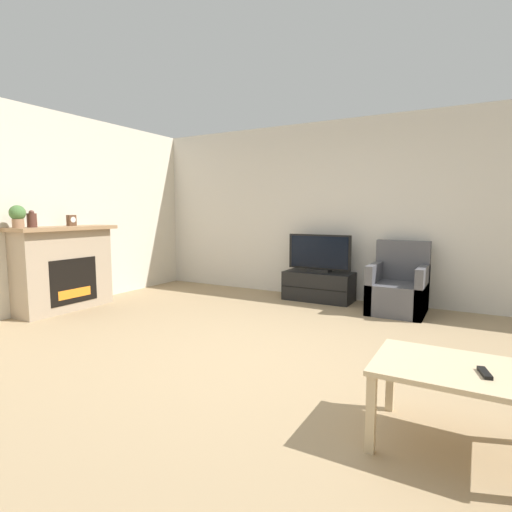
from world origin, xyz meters
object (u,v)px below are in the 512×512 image
Objects in this scene: mantel_vase_left at (32,220)px; remote at (485,373)px; mantel_clock at (71,220)px; armchair at (398,290)px; fireplace at (64,268)px; tv_stand at (319,286)px; tv at (319,255)px; coffee_table at (460,378)px; potted_plant at (18,215)px.

mantel_vase_left is 1.38× the size of remote.
mantel_vase_left is at bearing -90.08° from mantel_clock.
mantel_vase_left is 0.23× the size of armchair.
tv_stand is (2.82, 2.24, -0.36)m from fireplace.
fireplace is 3.60m from tv.
mantel_clock is at bearing 166.98° from coffee_table.
mantel_vase_left is 4.79m from armchair.
mantel_clock is at bearing 89.94° from potted_plant.
fireplace is 4.95m from coffee_table.
armchair is at bearing -7.84° from tv_stand.
mantel_clock is 0.15× the size of tv.
armchair is 6.08× the size of remote.
mantel_clock is 0.97× the size of remote.
remote is at bearing -11.74° from fireplace.
potted_plant is 4.93m from coffee_table.
potted_plant is 4.13m from tv_stand.
tv is (2.80, 2.10, -0.52)m from mantel_clock.
fireplace is at bearing -152.50° from armchair.
mantel_clock is (0.00, 0.55, -0.02)m from mantel_vase_left.
mantel_clock reaches higher than tv_stand.
fireplace reaches higher than armchair.
mantel_clock is 0.73m from potted_plant.
remote is at bearing -56.77° from tv.
mantel_clock is at bearing -143.10° from tv_stand.
tv reaches higher than armchair.
potted_plant is (0.02, -0.59, 0.71)m from fireplace.
fireplace is 0.78m from mantel_vase_left.
remote is at bearing -13.30° from mantel_clock.
mantel_vase_left is 1.43× the size of mantel_clock.
coffee_table is (4.85, -0.98, -0.16)m from fireplace.
remote is (4.94, -1.17, -0.73)m from mantel_clock.
fireplace is 1.36× the size of tv_stand.
tv is (2.80, 2.83, -0.60)m from potted_plant.
fireplace is 4.51m from armchair.
fireplace reaches higher than tv.
fireplace is 1.46× the size of armchair.
fireplace is at bearing 168.59° from coffee_table.
mantel_clock is 0.16× the size of coffee_table.
potted_plant is at bearing -90.06° from mantel_clock.
fireplace is at bearing -141.51° from tv_stand.
remote is (4.95, -0.62, -0.75)m from mantel_vase_left.
armchair is at bearing -7.74° from tv.
mantel_vase_left is at bearing 157.91° from remote.
mantel_clock is (0.02, 0.14, 0.64)m from fireplace.
mantel_clock is 4.52m from armchair.
coffee_table is at bearing 140.41° from remote.
mantel_vase_left is at bearing -87.67° from fireplace.
potted_plant is (0.00, -0.17, 0.06)m from mantel_vase_left.
tv reaches higher than coffee_table.
fireplace is at bearing 91.65° from potted_plant.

